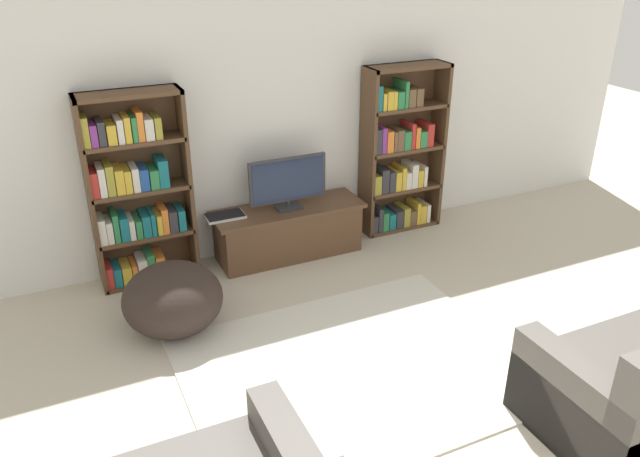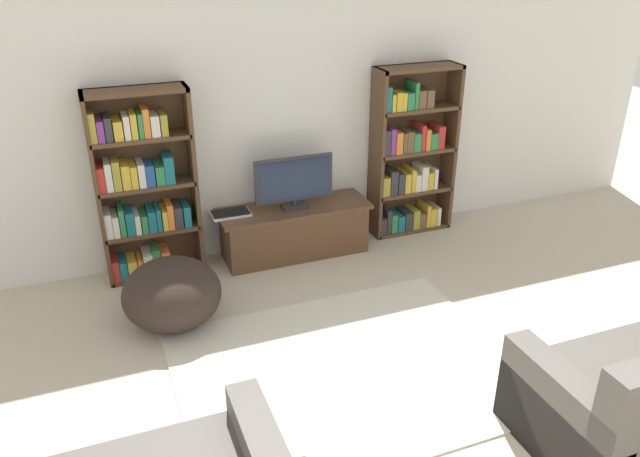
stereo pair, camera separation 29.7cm
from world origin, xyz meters
TOP-DOWN VIEW (x-y plane):
  - wall_back at (0.00, 4.23)m, footprint 8.80×0.06m
  - bookshelf_left at (-1.22, 4.05)m, footprint 0.86×0.30m
  - bookshelf_right at (1.42, 4.05)m, footprint 0.86×0.30m
  - tv_stand at (0.13, 3.93)m, footprint 1.46×0.49m
  - television at (0.13, 3.91)m, footprint 0.76×0.16m
  - laptop at (-0.48, 3.97)m, footprint 0.36×0.22m
  - area_rug at (-0.12, 2.07)m, footprint 2.39×1.90m
  - beanbag_ottoman at (-1.17, 3.13)m, footprint 0.78×0.78m

SIDE VIEW (x-z plane):
  - area_rug at x=-0.12m, z-range 0.00..0.02m
  - tv_stand at x=0.13m, z-range 0.00..0.50m
  - beanbag_ottoman at x=-1.17m, z-range 0.00..0.55m
  - laptop at x=-0.48m, z-range 0.50..0.52m
  - television at x=0.13m, z-range 0.51..1.02m
  - bookshelf_right at x=1.42m, z-range -0.05..1.66m
  - bookshelf_left at x=-1.22m, z-range -0.02..1.69m
  - wall_back at x=0.00m, z-range 0.00..2.60m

